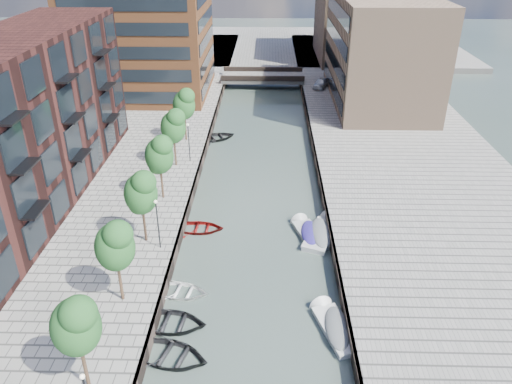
{
  "coord_description": "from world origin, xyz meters",
  "views": [
    {
      "loc": [
        0.91,
        -7.48,
        22.61
      ],
      "look_at": [
        0.0,
        28.5,
        3.5
      ],
      "focal_mm": 35.0,
      "sensor_mm": 36.0,
      "label": 1
    }
  ],
  "objects_px": {
    "tree_3": "(140,191)",
    "car": "(321,83)",
    "bridge": "(263,77)",
    "sloop_4": "(216,139)",
    "tree_2": "(114,244)",
    "sloop_0": "(169,358)",
    "tree_4": "(159,154)",
    "sloop_2": "(199,230)",
    "motorboat_3": "(308,232)",
    "sloop_1": "(170,326)",
    "tree_5": "(173,125)",
    "sloop_3": "(180,293)",
    "motorboat_1": "(334,326)",
    "motorboat_4": "(323,232)",
    "tree_6": "(184,103)",
    "tree_1": "(75,323)"
  },
  "relations": [
    {
      "from": "sloop_4",
      "to": "car",
      "type": "xyz_separation_m",
      "value": [
        14.34,
        19.02,
        1.71
      ]
    },
    {
      "from": "tree_2",
      "to": "sloop_2",
      "type": "distance_m",
      "value": 11.99
    },
    {
      "from": "bridge",
      "to": "sloop_4",
      "type": "bearing_deg",
      "value": -102.95
    },
    {
      "from": "tree_4",
      "to": "motorboat_4",
      "type": "xyz_separation_m",
      "value": [
        14.08,
        -4.31,
        -5.08
      ]
    },
    {
      "from": "bridge",
      "to": "tree_2",
      "type": "relative_size",
      "value": 2.18
    },
    {
      "from": "sloop_0",
      "to": "sloop_3",
      "type": "xyz_separation_m",
      "value": [
        -0.3,
        5.94,
        0.0
      ]
    },
    {
      "from": "tree_4",
      "to": "sloop_2",
      "type": "distance_m",
      "value": 7.57
    },
    {
      "from": "tree_1",
      "to": "tree_4",
      "type": "bearing_deg",
      "value": 90.0
    },
    {
      "from": "tree_5",
      "to": "sloop_3",
      "type": "distance_m",
      "value": 20.19
    },
    {
      "from": "sloop_2",
      "to": "motorboat_4",
      "type": "height_order",
      "value": "motorboat_4"
    },
    {
      "from": "tree_4",
      "to": "motorboat_1",
      "type": "bearing_deg",
      "value": -48.04
    },
    {
      "from": "sloop_1",
      "to": "car",
      "type": "height_order",
      "value": "car"
    },
    {
      "from": "tree_3",
      "to": "motorboat_1",
      "type": "relative_size",
      "value": 1.17
    },
    {
      "from": "tree_5",
      "to": "sloop_4",
      "type": "distance_m",
      "value": 11.34
    },
    {
      "from": "bridge",
      "to": "motorboat_1",
      "type": "relative_size",
      "value": 2.56
    },
    {
      "from": "tree_3",
      "to": "sloop_4",
      "type": "xyz_separation_m",
      "value": [
        3.1,
        23.53,
        -5.31
      ]
    },
    {
      "from": "tree_2",
      "to": "motorboat_4",
      "type": "height_order",
      "value": "tree_2"
    },
    {
      "from": "bridge",
      "to": "tree_2",
      "type": "height_order",
      "value": "tree_2"
    },
    {
      "from": "tree_2",
      "to": "sloop_0",
      "type": "height_order",
      "value": "tree_2"
    },
    {
      "from": "sloop_2",
      "to": "tree_2",
      "type": "bearing_deg",
      "value": 161.16
    },
    {
      "from": "tree_3",
      "to": "car",
      "type": "height_order",
      "value": "tree_3"
    },
    {
      "from": "tree_4",
      "to": "tree_5",
      "type": "height_order",
      "value": "same"
    },
    {
      "from": "motorboat_3",
      "to": "motorboat_4",
      "type": "bearing_deg",
      "value": 1.75
    },
    {
      "from": "sloop_0",
      "to": "sloop_1",
      "type": "bearing_deg",
      "value": 25.46
    },
    {
      "from": "bridge",
      "to": "motorboat_1",
      "type": "height_order",
      "value": "bridge"
    },
    {
      "from": "tree_4",
      "to": "motorboat_1",
      "type": "relative_size",
      "value": 1.17
    },
    {
      "from": "tree_4",
      "to": "car",
      "type": "relative_size",
      "value": 1.42
    },
    {
      "from": "motorboat_3",
      "to": "tree_1",
      "type": "bearing_deg",
      "value": -127.67
    },
    {
      "from": "sloop_2",
      "to": "car",
      "type": "bearing_deg",
      "value": -17.79
    },
    {
      "from": "tree_6",
      "to": "sloop_4",
      "type": "relative_size",
      "value": 1.2
    },
    {
      "from": "sloop_1",
      "to": "car",
      "type": "relative_size",
      "value": 1.17
    },
    {
      "from": "tree_1",
      "to": "tree_4",
      "type": "xyz_separation_m",
      "value": [
        0.0,
        21.0,
        0.0
      ]
    },
    {
      "from": "tree_2",
      "to": "sloop_1",
      "type": "relative_size",
      "value": 1.22
    },
    {
      "from": "tree_6",
      "to": "tree_5",
      "type": "bearing_deg",
      "value": -90.0
    },
    {
      "from": "tree_2",
      "to": "sloop_3",
      "type": "bearing_deg",
      "value": 27.97
    },
    {
      "from": "tree_2",
      "to": "tree_6",
      "type": "bearing_deg",
      "value": 90.0
    },
    {
      "from": "tree_6",
      "to": "car",
      "type": "height_order",
      "value": "tree_6"
    },
    {
      "from": "tree_1",
      "to": "motorboat_1",
      "type": "distance_m",
      "value": 15.75
    },
    {
      "from": "sloop_2",
      "to": "sloop_1",
      "type": "bearing_deg",
      "value": 179.08
    },
    {
      "from": "sloop_2",
      "to": "motorboat_3",
      "type": "relative_size",
      "value": 0.83
    },
    {
      "from": "tree_4",
      "to": "tree_6",
      "type": "height_order",
      "value": "same"
    },
    {
      "from": "sloop_4",
      "to": "motorboat_3",
      "type": "distance_m",
      "value": 23.04
    },
    {
      "from": "sloop_2",
      "to": "motorboat_1",
      "type": "xyz_separation_m",
      "value": [
        10.04,
        -11.4,
        0.2
      ]
    },
    {
      "from": "motorboat_3",
      "to": "motorboat_4",
      "type": "distance_m",
      "value": 1.22
    },
    {
      "from": "tree_3",
      "to": "motorboat_3",
      "type": "xyz_separation_m",
      "value": [
        12.86,
        2.66,
        -5.12
      ]
    },
    {
      "from": "tree_6",
      "to": "sloop_1",
      "type": "height_order",
      "value": "tree_6"
    },
    {
      "from": "tree_1",
      "to": "motorboat_4",
      "type": "distance_m",
      "value": 22.42
    },
    {
      "from": "sloop_4",
      "to": "motorboat_1",
      "type": "height_order",
      "value": "motorboat_1"
    },
    {
      "from": "motorboat_1",
      "to": "motorboat_4",
      "type": "xyz_separation_m",
      "value": [
        0.32,
        11.0,
        0.03
      ]
    },
    {
      "from": "tree_4",
      "to": "sloop_3",
      "type": "distance_m",
      "value": 13.72
    }
  ]
}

